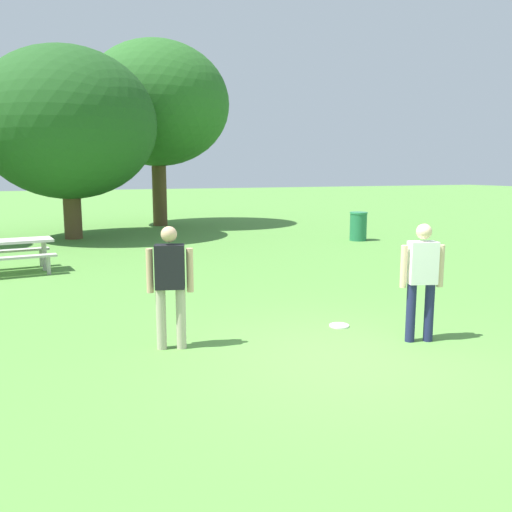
% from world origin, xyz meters
% --- Properties ---
extents(ground_plane, '(120.00, 120.00, 0.00)m').
position_xyz_m(ground_plane, '(0.00, 0.00, 0.00)').
color(ground_plane, '#568E3D').
extents(person_thrower, '(0.59, 0.32, 1.64)m').
position_xyz_m(person_thrower, '(-1.95, 1.23, 0.94)').
color(person_thrower, '#B7AD93').
rests_on(person_thrower, ground).
extents(person_catcher, '(0.59, 0.32, 1.64)m').
position_xyz_m(person_catcher, '(1.30, 0.23, 0.94)').
color(person_catcher, '#1E234C').
rests_on(person_catcher, ground).
extents(frisbee, '(0.30, 0.30, 0.03)m').
position_xyz_m(frisbee, '(0.64, 1.25, 0.01)').
color(frisbee, white).
rests_on(frisbee, ground).
extents(picnic_table_near, '(1.86, 1.61, 0.77)m').
position_xyz_m(picnic_table_near, '(-4.08, 7.80, 0.56)').
color(picnic_table_near, beige).
rests_on(picnic_table_near, ground).
extents(trash_can_further_along, '(0.59, 0.59, 0.96)m').
position_xyz_m(trash_can_further_along, '(6.42, 9.61, 0.48)').
color(trash_can_further_along, '#237047').
rests_on(trash_can_further_along, ground).
extents(tree_broad_center, '(5.90, 5.90, 6.38)m').
position_xyz_m(tree_broad_center, '(-2.40, 13.78, 3.86)').
color(tree_broad_center, brown).
rests_on(tree_broad_center, ground).
extents(tree_far_right, '(5.96, 5.96, 7.56)m').
position_xyz_m(tree_far_right, '(1.31, 16.97, 5.01)').
color(tree_far_right, brown).
rests_on(tree_far_right, ground).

